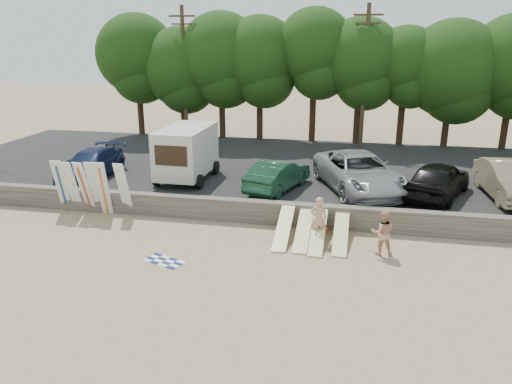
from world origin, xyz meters
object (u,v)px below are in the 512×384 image
car_0 (91,164)px  car_1 (278,175)px  beachgoer_a (318,219)px  cooler (318,229)px  car_2 (359,172)px  car_3 (438,179)px  beachgoer_b (382,233)px  car_4 (509,180)px  box_trailer (187,151)px

car_0 → car_1: 9.87m
beachgoer_a → cooler: beachgoer_a is taller
car_1 → cooler: car_1 is taller
car_2 → cooler: 4.56m
car_1 → cooler: size_ratio=11.51×
car_3 → beachgoer_b: size_ratio=2.87×
car_2 → car_4: (6.67, 0.15, -0.05)m
box_trailer → car_3: (12.21, -0.43, -0.67)m
cooler → beachgoer_a: bearing=-73.3°
car_1 → beachgoer_a: bearing=136.3°
box_trailer → car_2: (8.65, -0.08, -0.63)m
beachgoer_b → cooler: (-2.49, 1.70, -0.70)m
box_trailer → car_1: 4.95m
car_2 → car_0: bearing=160.2°
car_1 → beachgoer_a: size_ratio=2.39×
car_2 → car_4: bearing=-20.8°
car_4 → cooler: 9.33m
car_0 → car_3: car_3 is taller
box_trailer → cooler: 8.46m
box_trailer → cooler: box_trailer is taller
car_2 → car_4: car_2 is taller
car_0 → cooler: car_0 is taller
box_trailer → car_0: (-5.04, -0.64, -0.80)m
box_trailer → beachgoer_a: 8.82m
car_1 → beachgoer_b: car_1 is taller
car_2 → beachgoer_a: car_2 is taller
beachgoer_b → box_trailer: bearing=-38.2°
beachgoer_a → beachgoer_b: bearing=146.4°
car_3 → cooler: size_ratio=13.05×
beachgoer_a → car_1: bearing=-76.6°
car_2 → cooler: (-1.55, -4.04, -1.43)m
car_2 → car_3: size_ratio=1.29×
box_trailer → beachgoer_b: (9.58, -5.82, -1.35)m
car_2 → car_3: (3.56, -0.35, -0.04)m
car_4 → beachgoer_a: (-8.17, -5.08, -0.62)m
car_2 → car_4: size_ratio=1.26×
car_1 → car_4: 10.52m
car_4 → beachgoer_a: 9.64m
beachgoer_b → car_0: bearing=-26.4°
beachgoer_b → car_4: bearing=-141.1°
car_0 → car_2: (13.69, 0.56, 0.17)m
car_1 → car_4: car_4 is taller
car_3 → cooler: 6.46m
box_trailer → car_0: 5.14m
car_0 → car_3: 17.25m
car_4 → car_2: bearing=176.4°
car_0 → car_2: size_ratio=0.78×
car_0 → cooler: bearing=-16.3°
car_1 → car_3: (7.38, 0.34, 0.12)m
box_trailer → beachgoer_a: size_ratio=2.35×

